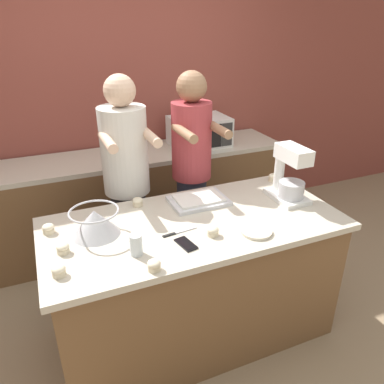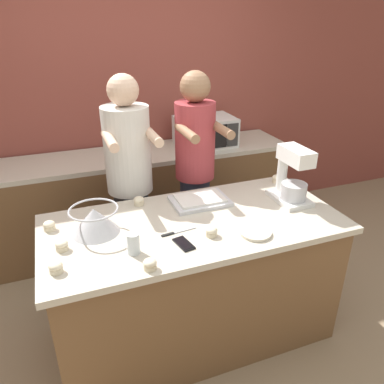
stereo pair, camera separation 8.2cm
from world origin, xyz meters
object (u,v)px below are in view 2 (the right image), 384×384
(drinking_glass, at_px, (133,243))
(cupcake_0, at_px, (277,179))
(person_left, at_px, (130,187))
(small_plate, at_px, (256,233))
(person_right, at_px, (195,176))
(cupcake_1, at_px, (62,245))
(cupcake_6, at_px, (150,264))
(knife, at_px, (176,232))
(cupcake_4, at_px, (211,231))
(microwave_oven, at_px, (205,131))
(cupcake_3, at_px, (49,226))
(stand_mixer, at_px, (292,178))
(baking_tray, at_px, (200,200))
(mixing_bowl, at_px, (95,220))
(cell_phone, at_px, (184,244))
(cupcake_5, at_px, (139,201))
(cupcake_2, at_px, (56,267))

(drinking_glass, relative_size, cupcake_0, 1.72)
(person_left, distance_m, small_plate, 1.04)
(person_right, xyz_separation_m, cupcake_0, (0.55, -0.30, 0.01))
(cupcake_1, bearing_deg, cupcake_6, -39.71)
(drinking_glass, xyz_separation_m, knife, (0.28, 0.11, -0.06))
(cupcake_4, bearing_deg, microwave_oven, 68.67)
(person_left, distance_m, cupcake_3, 0.71)
(stand_mixer, relative_size, small_plate, 2.07)
(baking_tray, bearing_deg, mixing_bowl, -168.92)
(cell_phone, distance_m, knife, 0.13)
(person_left, xyz_separation_m, cupcake_6, (-0.12, -1.00, 0.02))
(cupcake_4, bearing_deg, knife, 149.75)
(person_right, distance_m, cupcake_4, 0.85)
(mixing_bowl, xyz_separation_m, cupcake_3, (-0.25, 0.12, -0.05))
(cupcake_0, relative_size, cupcake_5, 1.00)
(drinking_glass, height_order, cupcake_6, drinking_glass)
(cupcake_0, distance_m, cupcake_6, 1.37)
(cupcake_6, bearing_deg, person_right, 57.82)
(cupcake_2, relative_size, cupcake_5, 1.00)
(cupcake_0, bearing_deg, person_left, 164.38)
(cupcake_4, relative_size, cupcake_6, 1.00)
(mixing_bowl, distance_m, cupcake_4, 0.68)
(stand_mixer, xyz_separation_m, cupcake_5, (-0.98, 0.30, -0.14))
(cupcake_1, bearing_deg, cupcake_2, -101.36)
(person_right, distance_m, cupcake_1, 1.22)
(mixing_bowl, relative_size, cupcake_4, 4.13)
(cupcake_1, height_order, cupcake_6, same)
(small_plate, relative_size, cupcake_2, 2.67)
(person_right, bearing_deg, cupcake_3, -158.69)
(person_right, distance_m, cupcake_6, 1.18)
(person_right, height_order, stand_mixer, person_right)
(cupcake_0, distance_m, cupcake_5, 1.06)
(stand_mixer, height_order, cupcake_3, stand_mixer)
(baking_tray, height_order, cupcake_6, cupcake_6)
(person_left, relative_size, small_plate, 9.31)
(baking_tray, distance_m, cupcake_4, 0.43)
(cupcake_2, distance_m, cupcake_4, 0.85)
(baking_tray, distance_m, small_plate, 0.51)
(cupcake_0, xyz_separation_m, cupcake_4, (-0.77, -0.53, 0.00))
(person_left, xyz_separation_m, person_right, (0.51, -0.00, 0.01))
(small_plate, distance_m, cupcake_2, 1.10)
(cell_phone, bearing_deg, small_plate, -6.01)
(person_right, bearing_deg, cell_phone, -115.05)
(mixing_bowl, height_order, knife, mixing_bowl)
(mixing_bowl, relative_size, cell_phone, 1.84)
(mixing_bowl, xyz_separation_m, drinking_glass, (0.16, -0.29, -0.02))
(cupcake_3, xyz_separation_m, cupcake_6, (0.46, -0.57, 0.00))
(person_right, distance_m, drinking_glass, 1.07)
(drinking_glass, distance_m, cupcake_1, 0.39)
(person_left, relative_size, cupcake_0, 24.82)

